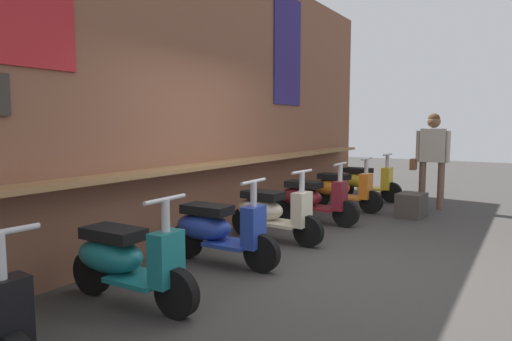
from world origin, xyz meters
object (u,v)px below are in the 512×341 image
scooter_teal (124,259)px  shopper_with_handbag (432,150)px  scooter_yellow (364,181)px  scooter_maroon (310,198)px  scooter_orange (340,189)px  scooter_blue (216,229)px  scooter_cream (270,211)px  merchandise_crate (411,205)px

scooter_teal → shopper_with_handbag: 6.24m
scooter_yellow → shopper_with_handbag: 1.54m
scooter_maroon → scooter_orange: same height
scooter_yellow → scooter_blue: bearing=-87.4°
scooter_cream → scooter_yellow: 3.82m
scooter_cream → shopper_with_handbag: bearing=73.3°
scooter_blue → scooter_yellow: same height
scooter_teal → scooter_yellow: (6.32, -0.00, 0.00)m
scooter_maroon → scooter_blue: bearing=-90.6°
scooter_blue → scooter_cream: size_ratio=1.00×
scooter_maroon → merchandise_crate: scooter_maroon is taller
scooter_teal → shopper_with_handbag: size_ratio=0.81×
scooter_cream → scooter_orange: same height
scooter_blue → scooter_yellow: bearing=88.2°
scooter_orange → shopper_with_handbag: shopper_with_handbag is taller
scooter_yellow → scooter_orange: bearing=-87.4°
scooter_blue → scooter_orange: size_ratio=1.00×
scooter_orange → merchandise_crate: scooter_orange is taller
scooter_yellow → shopper_with_handbag: shopper_with_handbag is taller
shopper_with_handbag → scooter_teal: bearing=-16.3°
scooter_maroon → scooter_cream: bearing=-90.6°
scooter_teal → scooter_cream: (2.50, -0.00, 0.00)m
scooter_maroon → scooter_yellow: size_ratio=1.00×
scooter_orange → scooter_yellow: size_ratio=1.00×
scooter_teal → merchandise_crate: scooter_teal is taller
scooter_teal → merchandise_crate: 5.21m
scooter_blue → scooter_yellow: size_ratio=1.00×
scooter_yellow → shopper_with_handbag: size_ratio=0.81×
scooter_teal → scooter_yellow: same height
scooter_blue → merchandise_crate: size_ratio=2.79×
scooter_orange → shopper_with_handbag: (1.04, -1.35, 0.68)m
merchandise_crate → scooter_maroon: bearing=136.0°
shopper_with_handbag → merchandise_crate: shopper_with_handbag is taller
shopper_with_handbag → scooter_blue: bearing=-19.6°
scooter_teal → scooter_yellow: size_ratio=1.00×
scooter_yellow → shopper_with_handbag: bearing=-8.7°
scooter_yellow → scooter_cream: bearing=-87.4°
scooter_teal → scooter_maroon: (3.76, 0.00, 0.00)m
scooter_teal → shopper_with_handbag: shopper_with_handbag is taller
scooter_orange → merchandise_crate: bearing=3.8°
scooter_blue → merchandise_crate: scooter_blue is taller
scooter_cream → scooter_orange: (2.51, 0.00, 0.00)m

